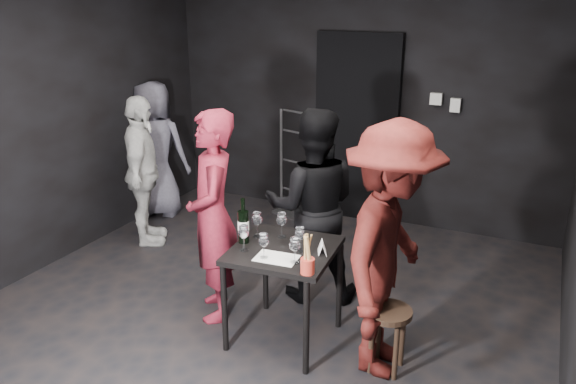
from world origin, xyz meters
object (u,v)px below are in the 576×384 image
at_px(tasting_table, 284,260).
at_px(server_red, 212,205).
at_px(wine_bottle, 243,226).
at_px(hand_truck, 294,195).
at_px(woman_black, 312,198).
at_px(man_maroon, 391,231).
at_px(bystander_cream, 142,170).
at_px(bystander_grey, 155,147).
at_px(stool, 388,323).
at_px(breadstick_cup, 308,255).

height_order(tasting_table, server_red, server_red).
bearing_deg(wine_bottle, hand_truck, 106.30).
bearing_deg(woman_black, man_maroon, 117.73).
xyz_separation_m(bystander_cream, wine_bottle, (1.75, -1.01, 0.08)).
distance_m(woman_black, bystander_grey, 2.59).
height_order(tasting_table, woman_black, woman_black).
height_order(tasting_table, bystander_grey, bystander_grey).
distance_m(stool, woman_black, 1.26).
bearing_deg(bystander_grey, bystander_cream, 107.42).
bearing_deg(breadstick_cup, tasting_table, 137.39).
bearing_deg(tasting_table, hand_truck, 113.06).
bearing_deg(woman_black, breadstick_cup, 88.43).
bearing_deg(breadstick_cup, man_maroon, 31.33).
relative_size(hand_truck, breadstick_cup, 4.23).
xyz_separation_m(stool, server_red, (-1.46, 0.14, 0.58)).
bearing_deg(stool, man_maroon, 128.60).
relative_size(tasting_table, bystander_cream, 0.47).
xyz_separation_m(tasting_table, bystander_grey, (-2.46, 1.70, 0.17)).
relative_size(wine_bottle, breadstick_cup, 1.17).
height_order(bystander_cream, wine_bottle, bystander_cream).
height_order(man_maroon, wine_bottle, man_maroon).
distance_m(tasting_table, bystander_grey, 2.99).
height_order(tasting_table, stool, tasting_table).
distance_m(server_red, breadstick_cup, 1.04).
height_order(stool, man_maroon, man_maroon).
relative_size(hand_truck, bystander_cream, 0.77).
height_order(server_red, wine_bottle, server_red).
bearing_deg(woman_black, tasting_table, 73.10).
relative_size(bystander_grey, wine_bottle, 4.82).
relative_size(stool, server_red, 0.25).
distance_m(server_red, wine_bottle, 0.38).
relative_size(tasting_table, stool, 1.60).
bearing_deg(tasting_table, stool, -2.76).
height_order(hand_truck, server_red, server_red).
bearing_deg(man_maroon, breadstick_cup, 121.29).
height_order(server_red, man_maroon, man_maroon).
bearing_deg(stool, bystander_cream, 160.46).
xyz_separation_m(server_red, woman_black, (0.59, 0.59, -0.05)).
relative_size(bystander_cream, breadstick_cup, 5.47).
height_order(woman_black, wine_bottle, woman_black).
bearing_deg(bystander_cream, man_maroon, -141.13).
relative_size(woman_black, breadstick_cup, 6.14).
distance_m(tasting_table, woman_black, 0.74).
height_order(hand_truck, bystander_grey, bystander_grey).
relative_size(woman_black, bystander_grey, 1.09).
xyz_separation_m(woman_black, man_maroon, (0.84, -0.70, 0.13)).
bearing_deg(man_maroon, bystander_grey, 62.22).
height_order(server_red, breadstick_cup, server_red).
distance_m(woman_black, bystander_cream, 2.01).
bearing_deg(server_red, bystander_cream, -156.55).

